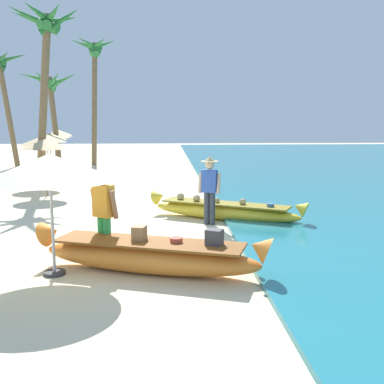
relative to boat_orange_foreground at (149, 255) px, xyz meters
The scene contains 17 objects.
ground_plane 1.65m from the boat_orange_foreground, 130.15° to the left, with size 80.00×80.00×0.00m, color beige.
boat_orange_foreground is the anchor object (origin of this frame).
boat_yellow_midground 4.47m from the boat_orange_foreground, 66.21° to the left, with size 3.94×2.44×0.70m.
person_vendor_hatted 3.89m from the boat_orange_foreground, 69.19° to the left, with size 0.58×0.44×1.69m.
person_tourist_customer 1.23m from the boat_orange_foreground, 142.13° to the left, with size 0.56×0.49×1.65m.
patio_umbrella_large 2.18m from the boat_orange_foreground, behind, with size 2.17×2.17×2.03m.
parasol_row_0 9.08m from the boat_orange_foreground, 114.40° to the left, with size 1.60×1.60×1.91m.
parasol_row_1 11.23m from the boat_orange_foreground, 113.16° to the left, with size 1.60×1.60×1.91m.
parasol_row_2 13.59m from the boat_orange_foreground, 110.45° to the left, with size 1.60×1.60×1.91m.
parasol_row_3 15.87m from the boat_orange_foreground, 109.00° to the left, with size 1.60×1.60×1.91m.
parasol_row_4 18.04m from the boat_orange_foreground, 107.57° to the left, with size 1.60×1.60×1.91m.
parasol_row_5 20.13m from the boat_orange_foreground, 106.50° to the left, with size 1.60×1.60×1.91m.
parasol_row_6 22.45m from the boat_orange_foreground, 106.12° to the left, with size 1.60×1.60×1.91m.
palm_tree_tall_inland 12.02m from the boat_orange_foreground, 111.45° to the left, with size 2.73×2.89×6.62m.
palm_tree_leaning_seaward 20.42m from the boat_orange_foreground, 114.62° to the left, with size 2.94×2.48×6.11m.
palm_tree_mid_cluster 19.76m from the boat_orange_foreground, 100.59° to the left, with size 2.53×2.60×6.94m.
palm_tree_far_behind 18.12m from the boat_orange_foreground, 107.98° to the left, with size 2.84×2.60×4.99m.
Camera 1 is at (1.32, -8.94, 2.60)m, focal length 43.87 mm.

